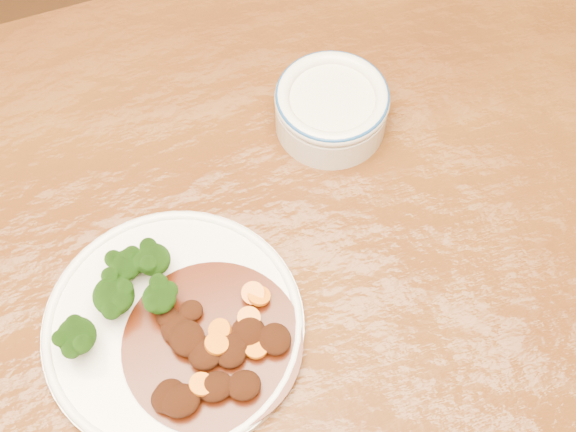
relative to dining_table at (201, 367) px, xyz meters
name	(u,v)px	position (x,y,z in m)	size (l,w,h in m)	color
dining_table	(201,367)	(0.00, 0.00, 0.00)	(1.52, 0.93, 0.75)	#56300F
dinner_plate	(173,326)	(-0.01, 0.02, 0.09)	(0.24, 0.24, 0.02)	white
broccoli_florets	(122,294)	(-0.05, 0.05, 0.12)	(0.12, 0.09, 0.04)	#6E8F4A
mince_stew	(211,354)	(0.01, -0.03, 0.10)	(0.17, 0.17, 0.03)	#451207
dip_bowl	(332,107)	(0.21, 0.19, 0.11)	(0.12, 0.12, 0.05)	beige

